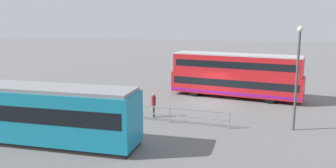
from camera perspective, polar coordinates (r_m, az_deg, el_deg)
ground_plane at (r=30.47m, az=6.65°, el=-2.98°), size 160.00×160.00×0.00m
double_decker_bus at (r=32.33m, az=10.94°, el=1.37°), size 11.95×4.70×3.97m
tram_yellow at (r=22.40m, az=-22.51°, el=-4.22°), size 14.07×2.93×3.38m
pedestrian_near_railing at (r=25.75m, az=-2.35°, el=-3.11°), size 0.38×0.38×1.80m
pedestrian_railing at (r=24.39m, az=0.27°, el=-4.63°), size 8.31×0.90×1.08m
info_sign at (r=25.84m, az=-12.44°, el=-1.67°), size 1.04×0.18×2.55m
street_lamp at (r=23.61m, az=20.25°, el=2.07°), size 0.36×0.36×6.70m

